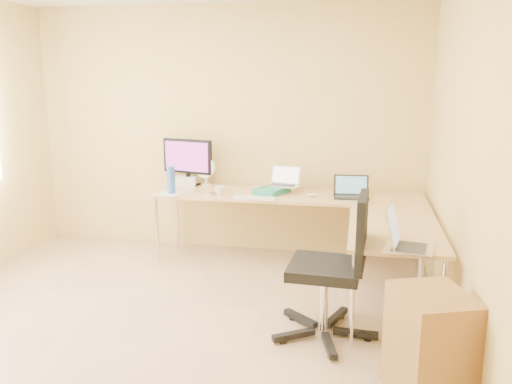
% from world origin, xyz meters
% --- Properties ---
extents(floor, '(4.50, 4.50, 0.00)m').
position_xyz_m(floor, '(0.00, 0.00, 0.00)').
color(floor, tan).
rests_on(floor, ground).
extents(wall_back, '(4.50, 0.00, 4.50)m').
position_xyz_m(wall_back, '(0.00, 2.25, 1.30)').
color(wall_back, '#E9C47E').
rests_on(wall_back, ground).
extents(wall_right, '(0.00, 4.50, 4.50)m').
position_xyz_m(wall_right, '(2.10, 0.00, 1.30)').
color(wall_right, '#E9C47E').
rests_on(wall_right, ground).
extents(desk_main, '(2.65, 0.70, 0.73)m').
position_xyz_m(desk_main, '(0.72, 1.85, 0.36)').
color(desk_main, tan).
rests_on(desk_main, ground).
extents(desk_return, '(0.70, 1.30, 0.73)m').
position_xyz_m(desk_return, '(1.70, 0.85, 0.36)').
color(desk_return, tan).
rests_on(desk_return, ground).
extents(monitor, '(0.61, 0.32, 0.50)m').
position_xyz_m(monitor, '(-0.37, 2.05, 0.98)').
color(monitor, black).
rests_on(monitor, desk_main).
extents(book_stack, '(0.36, 0.40, 0.06)m').
position_xyz_m(book_stack, '(0.57, 1.82, 0.76)').
color(book_stack, '#227D69').
rests_on(book_stack, desk_main).
extents(laptop_center, '(0.35, 0.29, 0.20)m').
position_xyz_m(laptop_center, '(0.67, 1.91, 0.89)').
color(laptop_center, silver).
rests_on(laptop_center, desk_main).
extents(laptop_black, '(0.35, 0.27, 0.21)m').
position_xyz_m(laptop_black, '(1.35, 1.78, 0.84)').
color(laptop_black, black).
rests_on(laptop_black, desk_main).
extents(keyboard, '(0.42, 0.15, 0.02)m').
position_xyz_m(keyboard, '(0.44, 1.55, 0.74)').
color(keyboard, silver).
rests_on(keyboard, desk_main).
extents(mouse, '(0.10, 0.06, 0.03)m').
position_xyz_m(mouse, '(0.98, 1.74, 0.75)').
color(mouse, silver).
rests_on(mouse, desk_main).
extents(mug, '(0.13, 0.13, 0.09)m').
position_xyz_m(mug, '(0.08, 1.63, 0.78)').
color(mug, silver).
rests_on(mug, desk_main).
extents(cd_stack, '(0.15, 0.15, 0.03)m').
position_xyz_m(cd_stack, '(0.01, 1.61, 0.74)').
color(cd_stack, silver).
rests_on(cd_stack, desk_main).
extents(water_bottle, '(0.10, 0.10, 0.28)m').
position_xyz_m(water_bottle, '(-0.40, 1.60, 0.87)').
color(water_bottle, '#315BA9').
rests_on(water_bottle, desk_main).
extents(papers, '(0.29, 0.36, 0.01)m').
position_xyz_m(papers, '(-0.40, 1.65, 0.73)').
color(papers, silver).
rests_on(papers, desk_main).
extents(white_box, '(0.27, 0.22, 0.09)m').
position_xyz_m(white_box, '(-0.40, 2.00, 0.78)').
color(white_box, silver).
rests_on(white_box, desk_main).
extents(desk_fan, '(0.27, 0.27, 0.29)m').
position_xyz_m(desk_fan, '(-0.17, 2.05, 0.87)').
color(desk_fan, white).
rests_on(desk_fan, desk_main).
extents(black_cup, '(0.09, 0.09, 0.11)m').
position_xyz_m(black_cup, '(1.47, 1.55, 0.79)').
color(black_cup, black).
rests_on(black_cup, desk_main).
extents(laptop_return, '(0.41, 0.35, 0.24)m').
position_xyz_m(laptop_return, '(1.76, 0.30, 0.85)').
color(laptop_return, silver).
rests_on(laptop_return, desk_return).
extents(office_chair, '(0.69, 0.69, 1.09)m').
position_xyz_m(office_chair, '(1.20, 0.38, 0.50)').
color(office_chair, black).
rests_on(office_chair, ground).
extents(cabinet, '(0.52, 0.58, 0.66)m').
position_xyz_m(cabinet, '(1.85, -0.33, 0.36)').
color(cabinet, brown).
rests_on(cabinet, ground).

